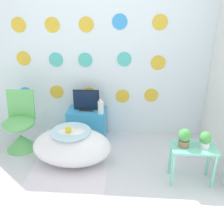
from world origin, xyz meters
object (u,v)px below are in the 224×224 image
at_px(tv, 86,101).
at_px(vase, 101,107).
at_px(potted_plant_left, 185,137).
at_px(potted_plant_right, 205,139).
at_px(bathtub, 72,147).
at_px(chair, 20,131).

xyz_separation_m(tv, vase, (0.22, -0.10, -0.04)).
height_order(potted_plant_left, potted_plant_right, potted_plant_left).
bearing_deg(tv, bathtub, -96.95).
bearing_deg(tv, chair, -156.76).
distance_m(chair, potted_plant_left, 2.21).
bearing_deg(bathtub, potted_plant_right, -8.74).
relative_size(bathtub, tv, 2.64).
bearing_deg(chair, potted_plant_right, -13.22).
xyz_separation_m(bathtub, potted_plant_left, (1.32, -0.23, 0.33)).
bearing_deg(potted_plant_right, tv, 147.62).
height_order(vase, potted_plant_right, vase).
relative_size(bathtub, vase, 4.77).
xyz_separation_m(chair, potted_plant_right, (2.34, -0.55, 0.30)).
distance_m(vase, potted_plant_right, 1.49).
bearing_deg(potted_plant_right, chair, 166.78).
xyz_separation_m(tv, potted_plant_right, (1.46, -0.93, -0.03)).
distance_m(vase, potted_plant_left, 1.31).
distance_m(bathtub, tv, 0.78).
relative_size(tv, potted_plant_left, 1.77).
bearing_deg(potted_plant_left, potted_plant_right, -0.92).
bearing_deg(potted_plant_right, vase, 146.36).
bearing_deg(potted_plant_left, chair, 165.53).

